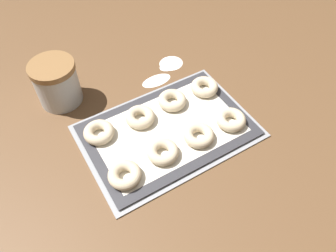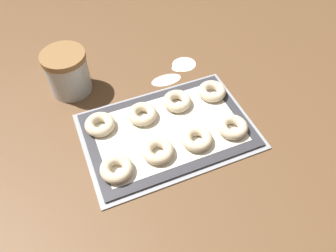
{
  "view_description": "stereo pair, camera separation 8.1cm",
  "coord_description": "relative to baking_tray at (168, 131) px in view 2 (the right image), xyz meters",
  "views": [
    {
      "loc": [
        -0.27,
        -0.46,
        0.69
      ],
      "look_at": [
        0.01,
        0.01,
        0.02
      ],
      "focal_mm": 35.0,
      "sensor_mm": 36.0,
      "label": 1
    },
    {
      "loc": [
        -0.2,
        -0.5,
        0.69
      ],
      "look_at": [
        0.01,
        0.01,
        0.02
      ],
      "focal_mm": 35.0,
      "sensor_mm": 36.0,
      "label": 2
    }
  ],
  "objects": [
    {
      "name": "baking_tray",
      "position": [
        0.0,
        0.0,
        0.0
      ],
      "size": [
        0.45,
        0.31,
        0.01
      ],
      "color": "#93969B",
      "rests_on": "ground_plane"
    },
    {
      "name": "flour_patch_near",
      "position": [
        0.07,
        0.19,
        -0.0
      ],
      "size": [
        0.1,
        0.05,
        0.0
      ],
      "color": "white",
      "rests_on": "ground_plane"
    },
    {
      "name": "bagel_back_far_right",
      "position": [
        0.17,
        0.07,
        0.02
      ],
      "size": [
        0.08,
        0.08,
        0.03
      ],
      "color": "beige",
      "rests_on": "baking_mat"
    },
    {
      "name": "bagel_back_mid_left",
      "position": [
        -0.05,
        0.07,
        0.02
      ],
      "size": [
        0.08,
        0.08,
        0.03
      ],
      "color": "beige",
      "rests_on": "baking_mat"
    },
    {
      "name": "flour_patch_side",
      "position": [
        0.15,
        0.24,
        -0.0
      ],
      "size": [
        0.08,
        0.07,
        0.0
      ],
      "color": "white",
      "rests_on": "ground_plane"
    },
    {
      "name": "bagel_front_mid_right",
      "position": [
        0.05,
        -0.07,
        0.02
      ],
      "size": [
        0.08,
        0.08,
        0.03
      ],
      "color": "beige",
      "rests_on": "baking_mat"
    },
    {
      "name": "bagel_back_far_left",
      "position": [
        -0.16,
        0.07,
        0.02
      ],
      "size": [
        0.08,
        0.08,
        0.03
      ],
      "color": "beige",
      "rests_on": "baking_mat"
    },
    {
      "name": "bagel_back_mid_right",
      "position": [
        0.06,
        0.07,
        0.02
      ],
      "size": [
        0.08,
        0.08,
        0.03
      ],
      "color": "beige",
      "rests_on": "baking_mat"
    },
    {
      "name": "flour_canister",
      "position": [
        -0.2,
        0.26,
        0.06
      ],
      "size": [
        0.12,
        0.12,
        0.13
      ],
      "color": "silver",
      "rests_on": "ground_plane"
    },
    {
      "name": "bagel_front_mid_left",
      "position": [
        -0.05,
        -0.06,
        0.02
      ],
      "size": [
        0.08,
        0.08,
        0.03
      ],
      "color": "beige",
      "rests_on": "baking_mat"
    },
    {
      "name": "flour_patch_far",
      "position": [
        0.14,
        0.23,
        -0.0
      ],
      "size": [
        0.06,
        0.04,
        0.0
      ],
      "color": "white",
      "rests_on": "ground_plane"
    },
    {
      "name": "bagel_front_far_left",
      "position": [
        -0.16,
        -0.07,
        0.02
      ],
      "size": [
        0.08,
        0.08,
        0.03
      ],
      "color": "beige",
      "rests_on": "baking_mat"
    },
    {
      "name": "bagel_front_far_right",
      "position": [
        0.16,
        -0.07,
        0.02
      ],
      "size": [
        0.08,
        0.08,
        0.03
      ],
      "color": "beige",
      "rests_on": "baking_mat"
    },
    {
      "name": "baking_mat",
      "position": [
        0.0,
        0.0,
        0.01
      ],
      "size": [
        0.43,
        0.28,
        0.0
      ],
      "color": "#333338",
      "rests_on": "baking_tray"
    },
    {
      "name": "ground_plane",
      "position": [
        -0.01,
        -0.01,
        -0.0
      ],
      "size": [
        2.8,
        2.8,
        0.0
      ],
      "primitive_type": "plane",
      "color": "brown"
    }
  ]
}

